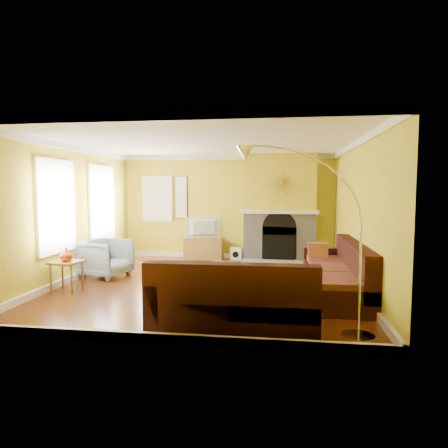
# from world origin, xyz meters

# --- Properties ---
(floor) EXTENTS (5.50, 6.00, 0.02)m
(floor) POSITION_xyz_m (0.00, 0.00, -0.01)
(floor) COLOR maroon
(floor) RESTS_ON ground
(ceiling) EXTENTS (5.50, 6.00, 0.02)m
(ceiling) POSITION_xyz_m (0.00, 0.00, 2.71)
(ceiling) COLOR white
(ceiling) RESTS_ON ground
(wall_back) EXTENTS (5.50, 0.02, 2.70)m
(wall_back) POSITION_xyz_m (0.00, 3.01, 1.35)
(wall_back) COLOR gold
(wall_back) RESTS_ON ground
(wall_front) EXTENTS (5.50, 0.02, 2.70)m
(wall_front) POSITION_xyz_m (0.00, -3.01, 1.35)
(wall_front) COLOR gold
(wall_front) RESTS_ON ground
(wall_left) EXTENTS (0.02, 6.00, 2.70)m
(wall_left) POSITION_xyz_m (-2.76, 0.00, 1.35)
(wall_left) COLOR gold
(wall_left) RESTS_ON ground
(wall_right) EXTENTS (0.02, 6.00, 2.70)m
(wall_right) POSITION_xyz_m (2.76, 0.00, 1.35)
(wall_right) COLOR gold
(wall_right) RESTS_ON ground
(baseboard) EXTENTS (5.50, 6.00, 0.12)m
(baseboard) POSITION_xyz_m (0.00, 0.00, 0.06)
(baseboard) COLOR white
(baseboard) RESTS_ON floor
(crown_molding) EXTENTS (5.50, 6.00, 0.12)m
(crown_molding) POSITION_xyz_m (0.00, 0.00, 2.64)
(crown_molding) COLOR white
(crown_molding) RESTS_ON ceiling
(window_left_near) EXTENTS (0.06, 1.22, 1.72)m
(window_left_near) POSITION_xyz_m (-2.72, 1.30, 1.50)
(window_left_near) COLOR white
(window_left_near) RESTS_ON wall_left
(window_left_far) EXTENTS (0.06, 1.22, 1.72)m
(window_left_far) POSITION_xyz_m (-2.72, -0.60, 1.50)
(window_left_far) COLOR white
(window_left_far) RESTS_ON wall_left
(window_back) EXTENTS (0.82, 0.06, 1.22)m
(window_back) POSITION_xyz_m (-1.90, 2.96, 1.55)
(window_back) COLOR white
(window_back) RESTS_ON wall_back
(wall_art) EXTENTS (0.34, 0.04, 1.14)m
(wall_art) POSITION_xyz_m (-1.25, 2.97, 1.60)
(wall_art) COLOR white
(wall_art) RESTS_ON wall_back
(fireplace) EXTENTS (1.80, 0.40, 2.70)m
(fireplace) POSITION_xyz_m (1.35, 2.80, 1.35)
(fireplace) COLOR #9C9994
(fireplace) RESTS_ON floor
(mantel) EXTENTS (1.92, 0.22, 0.08)m
(mantel) POSITION_xyz_m (1.35, 2.56, 1.25)
(mantel) COLOR white
(mantel) RESTS_ON fireplace
(hearth) EXTENTS (1.80, 0.70, 0.06)m
(hearth) POSITION_xyz_m (1.35, 2.25, 0.03)
(hearth) COLOR #9C9994
(hearth) RESTS_ON floor
(sunburst) EXTENTS (0.70, 0.04, 0.70)m
(sunburst) POSITION_xyz_m (1.35, 2.57, 1.95)
(sunburst) COLOR olive
(sunburst) RESTS_ON fireplace
(rug) EXTENTS (2.40, 1.80, 0.02)m
(rug) POSITION_xyz_m (0.35, -0.30, 0.01)
(rug) COLOR beige
(rug) RESTS_ON floor
(sectional_sofa) EXTENTS (3.10, 3.70, 0.90)m
(sectional_sofa) POSITION_xyz_m (1.20, -0.85, 0.45)
(sectional_sofa) COLOR #331310
(sectional_sofa) RESTS_ON floor
(coffee_table) EXTENTS (1.32, 1.32, 0.42)m
(coffee_table) POSITION_xyz_m (0.40, -0.35, 0.21)
(coffee_table) COLOR white
(coffee_table) RESTS_ON floor
(media_console) EXTENTS (0.99, 0.45, 0.55)m
(media_console) POSITION_xyz_m (-0.60, 2.75, 0.27)
(media_console) COLOR olive
(media_console) RESTS_ON floor
(tv) EXTENTS (0.92, 0.41, 0.54)m
(tv) POSITION_xyz_m (-0.60, 2.75, 0.81)
(tv) COLOR black
(tv) RESTS_ON media_console
(subwoofer) EXTENTS (0.30, 0.30, 0.30)m
(subwoofer) POSITION_xyz_m (0.25, 2.78, 0.15)
(subwoofer) COLOR white
(subwoofer) RESTS_ON floor
(armchair) EXTENTS (1.05, 1.03, 0.78)m
(armchair) POSITION_xyz_m (-2.20, 0.35, 0.39)
(armchair) COLOR #7A8FA0
(armchair) RESTS_ON floor
(side_table) EXTENTS (0.58, 0.58, 0.54)m
(side_table) POSITION_xyz_m (-2.40, -0.85, 0.27)
(side_table) COLOR olive
(side_table) RESTS_ON floor
(vase) EXTENTS (0.25, 0.25, 0.24)m
(vase) POSITION_xyz_m (-2.40, -0.85, 0.66)
(vase) COLOR #DB4F1F
(vase) RESTS_ON side_table
(book) EXTENTS (0.33, 0.35, 0.03)m
(book) POSITION_xyz_m (0.24, -0.24, 0.43)
(book) COLOR white
(book) RESTS_ON coffee_table
(arc_lamp) EXTENTS (1.46, 0.36, 2.33)m
(arc_lamp) POSITION_xyz_m (1.67, -2.55, 1.16)
(arc_lamp) COLOR silver
(arc_lamp) RESTS_ON floor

